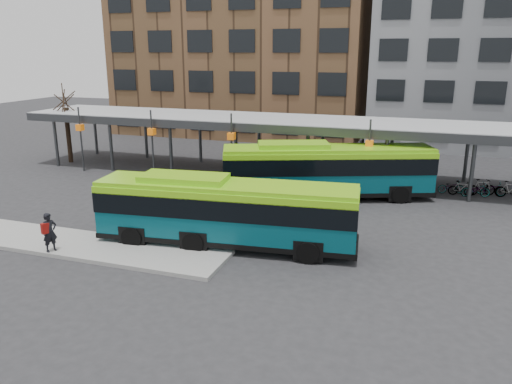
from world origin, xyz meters
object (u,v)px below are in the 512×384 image
at_px(tree, 68,132).
at_px(pedestrian, 49,232).
at_px(bus_rear, 326,169).
at_px(bus_front, 225,210).

height_order(tree, pedestrian, tree).
relative_size(tree, bus_rear, 0.44).
bearing_deg(bus_front, pedestrian, -159.17).
bearing_deg(bus_front, bus_rear, 66.23).
xyz_separation_m(tree, bus_front, (18.72, -12.68, -0.72)).
distance_m(tree, pedestrian, 20.09).
bearing_deg(pedestrian, bus_rear, -13.09).
bearing_deg(tree, bus_rear, -9.10).
bearing_deg(bus_front, tree, 139.74).
height_order(bus_front, pedestrian, bus_front).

